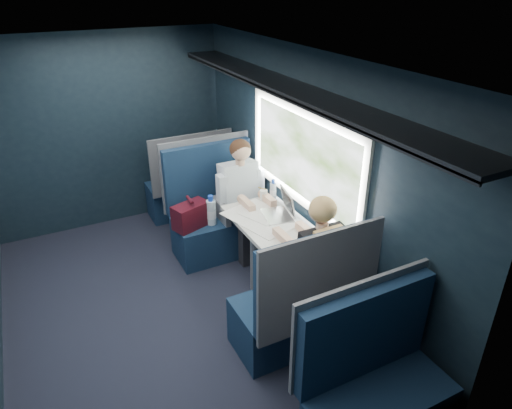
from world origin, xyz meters
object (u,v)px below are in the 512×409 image
seat_bay_near (215,216)px  woman (316,258)px  seat_row_back (374,391)px  cup (264,195)px  bottle_small (273,191)px  seat_row_front (189,186)px  laptop (282,209)px  table (268,228)px  seat_bay_far (299,308)px  man (243,193)px

seat_bay_near → woman: (0.27, -1.57, 0.30)m
seat_row_back → seat_bay_near: bearing=90.4°
cup → bottle_small: bearing=-30.6°
seat_row_front → woman: woman is taller
seat_row_front → laptop: (0.36, -1.75, 0.40)m
table → seat_row_back: (-0.18, -1.80, -0.25)m
seat_bay_far → woman: size_ratio=0.95×
seat_bay_near → seat_row_back: bearing=-89.6°
woman → bottle_small: woman is taller
seat_bay_near → laptop: (0.38, -0.82, 0.38)m
seat_row_back → man: size_ratio=0.88×
seat_row_back → laptop: 1.92m
seat_bay_far → seat_bay_near: bearing=90.7°
woman → bottle_small: size_ratio=5.91×
laptop → bottle_small: (0.09, 0.34, 0.03)m
seat_bay_far → woman: 0.43m
table → cup: cup is taller
laptop → cup: 0.39m
woman → cup: (0.11, 1.15, 0.06)m
laptop → cup: size_ratio=3.78×
seat_row_front → bottle_small: (0.45, -1.41, 0.43)m
seat_bay_near → seat_row_back: size_ratio=1.09×
cup → seat_row_back: bearing=-99.3°
cup → seat_bay_near: bearing=132.2°
man → seat_bay_near: bearing=148.5°
table → cup: size_ratio=9.98×
woman → bottle_small: 1.12m
seat_bay_far → seat_row_back: (0.00, -0.92, -0.00)m
seat_bay_near → bottle_small: size_ratio=5.63×
table → seat_bay_near: 0.92m
seat_bay_near → seat_row_back: 2.66m
seat_bay_near → seat_bay_far: size_ratio=1.00×
man → bottle_small: size_ratio=5.91×
table → seat_row_front: size_ratio=0.86×
seat_bay_near → seat_row_front: 0.93m
seat_bay_far → bottle_small: bearing=70.5°
laptop → cup: laptop is taller
table → seat_bay_near: (-0.20, 0.86, -0.24)m
seat_row_back → man: 2.53m
seat_row_front → table: bearing=-84.2°
seat_row_front → laptop: seat_row_front is taller
seat_row_front → laptop: size_ratio=3.06×
man → laptop: size_ratio=3.49×
man → woman: same height
woman → bottle_small: bearing=79.8°
seat_bay_near → bottle_small: 0.78m
table → seat_bay_far: size_ratio=0.79×
table → man: bearing=84.5°
bottle_small → cup: bearing=149.4°
seat_bay_far → bottle_small: size_ratio=5.63×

